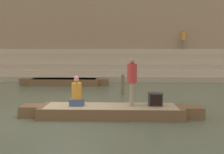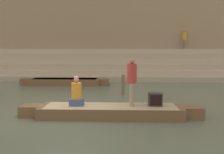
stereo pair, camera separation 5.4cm
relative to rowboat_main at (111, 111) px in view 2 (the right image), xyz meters
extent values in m
plane|color=#566051|center=(-1.61, 0.13, -0.21)|extent=(120.00, 120.00, 0.00)
cube|color=tan|center=(-1.61, 12.04, -0.01)|extent=(36.00, 4.68, 0.40)
cube|color=#B2A28D|center=(-1.61, 12.43, 0.40)|extent=(36.00, 3.90, 0.40)
cube|color=tan|center=(-1.61, 12.82, 0.80)|extent=(36.00, 3.12, 0.40)
cube|color=#B2A28D|center=(-1.61, 13.21, 1.20)|extent=(36.00, 2.34, 0.40)
cube|color=tan|center=(-1.61, 13.60, 1.61)|extent=(36.00, 1.56, 0.40)
cube|color=#B2A28D|center=(-1.61, 13.99, 2.01)|extent=(36.00, 0.78, 0.40)
cube|color=#937A60|center=(-1.61, 14.98, 4.40)|extent=(34.20, 1.20, 9.22)
cube|color=brown|center=(-1.61, 14.36, 0.09)|extent=(34.20, 0.12, 0.60)
cube|color=brown|center=(0.00, 0.00, -0.01)|extent=(5.00, 1.30, 0.39)
cube|color=tan|center=(0.00, 0.00, 0.15)|extent=(4.60, 1.20, 0.05)
cube|color=brown|center=(2.85, 0.00, -0.01)|extent=(0.70, 0.72, 0.39)
cube|color=brown|center=(-2.85, 0.00, -0.01)|extent=(0.70, 0.72, 0.39)
cylinder|color=olive|center=(-0.75, 0.75, 0.08)|extent=(2.42, 0.04, 0.04)
cylinder|color=gray|center=(0.74, 0.19, 0.59)|extent=(0.15, 0.15, 0.81)
cylinder|color=gray|center=(0.74, 0.00, 0.59)|extent=(0.15, 0.15, 0.81)
cylinder|color=#B23333|center=(0.74, 0.09, 1.33)|extent=(0.35, 0.35, 0.68)
sphere|color=#9E7556|center=(0.74, 0.09, 1.76)|extent=(0.19, 0.19, 0.19)
cube|color=#3D4C75|center=(-1.21, 0.03, 0.30)|extent=(0.49, 0.39, 0.24)
cylinder|color=orange|center=(-1.21, 0.03, 0.70)|extent=(0.35, 0.35, 0.58)
sphere|color=#9E7556|center=(-1.21, 0.03, 1.09)|extent=(0.19, 0.19, 0.19)
sphere|color=pink|center=(-1.21, 0.03, 1.15)|extent=(0.16, 0.16, 0.16)
cube|color=#2D2D2D|center=(1.58, 0.13, 0.41)|extent=(0.48, 0.41, 0.45)
cube|color=black|center=(1.58, -0.08, 0.41)|extent=(0.40, 0.02, 0.37)
cube|color=brown|center=(-3.41, 8.13, 0.01)|extent=(4.62, 1.18, 0.44)
cube|color=tan|center=(-3.41, 8.13, 0.21)|extent=(4.25, 1.08, 0.05)
cube|color=brown|center=(-0.78, 8.13, 0.01)|extent=(0.65, 0.65, 0.44)
cube|color=brown|center=(-6.05, 8.13, 0.01)|extent=(0.65, 0.65, 0.44)
cylinder|color=brown|center=(0.46, 4.70, 0.31)|extent=(0.18, 0.18, 1.04)
cylinder|color=#756656|center=(5.79, 14.09, 2.61)|extent=(0.15, 0.15, 0.79)
cylinder|color=#756656|center=(5.79, 13.90, 2.61)|extent=(0.15, 0.15, 0.79)
cylinder|color=orange|center=(5.79, 13.99, 3.33)|extent=(0.35, 0.35, 0.66)
sphere|color=#9E7556|center=(5.79, 13.99, 3.76)|extent=(0.19, 0.19, 0.19)
camera|label=1|loc=(0.34, -9.07, 2.16)|focal=42.00mm
camera|label=2|loc=(0.39, -9.07, 2.16)|focal=42.00mm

